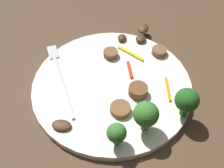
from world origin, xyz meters
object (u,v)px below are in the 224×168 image
Objects in this scene: broccoli_floret_2 at (187,101)px; pepper_strip_1 at (131,53)px; broccoli_floret_0 at (146,115)px; sausage_slice_2 at (159,51)px; mushroom_0 at (141,39)px; mushroom_1 at (61,125)px; broccoli_floret_1 at (117,133)px; mushroom_2 at (143,28)px; plate at (112,86)px; pepper_strip_2 at (130,70)px; fork at (59,73)px; pepper_strip_0 at (168,89)px; sausage_slice_3 at (120,109)px; sausage_slice_1 at (111,54)px; mushroom_3 at (122,38)px; sausage_slice_0 at (138,91)px.

pepper_strip_1 is at bearing 6.73° from broccoli_floret_2.
broccoli_floret_0 is 0.18m from sausage_slice_2.
mushroom_0 is 0.24m from mushroom_1.
broccoli_floret_1 reaches higher than mushroom_2.
plate is 0.05m from pepper_strip_2.
fork is 8.23× the size of mushroom_0.
pepper_strip_0 is 0.08m from pepper_strip_2.
sausage_slice_1 is at bearing -15.88° from sausage_slice_3.
fork is at bearing 83.15° from sausage_slice_2.
broccoli_floret_0 is 0.98× the size of pepper_strip_1.
broccoli_floret_2 is 1.98× the size of sausage_slice_1.
mushroom_0 is 0.03m from mushroom_2.
broccoli_floret_2 is at bearing -162.28° from pepper_strip_2.
pepper_strip_2 is at bearing -105.28° from fork.
sausage_slice_1 reaches higher than sausage_slice_3.
sausage_slice_1 is 0.18m from mushroom_1.
pepper_strip_0 is (-0.12, -0.06, -0.00)m from sausage_slice_1.
sausage_slice_1 is 0.13m from sausage_slice_3.
sausage_slice_1 is (0.17, -0.02, -0.03)m from broccoli_floret_0.
mushroom_1 is at bearing 122.99° from mushroom_0.
mushroom_3 is at bearing 61.95° from mushroom_0.
broccoli_floret_0 is at bearing 153.37° from mushroom_2.
broccoli_floret_0 is 1.72× the size of sausage_slice_3.
pepper_strip_2 is (0.08, -0.05, -0.00)m from sausage_slice_3.
mushroom_3 is at bearing 7.27° from pepper_strip_0.
mushroom_1 is at bearing 169.66° from fork.
pepper_strip_2 is (0.12, 0.04, -0.03)m from broccoli_floret_2.
broccoli_floret_2 is (0.01, -0.12, 0.01)m from broccoli_floret_1.
sausage_slice_1 reaches higher than mushroom_1.
sausage_slice_0 is 0.63× the size of pepper_strip_0.
broccoli_floret_1 is at bearing 93.09° from broccoli_floret_2.
sausage_slice_2 is 0.48× the size of pepper_strip_1.
mushroom_2 is 0.53× the size of pepper_strip_1.
sausage_slice_3 is at bearing -29.82° from broccoli_floret_1.
sausage_slice_0 reaches higher than mushroom_3.
mushroom_2 is 0.79× the size of pepper_strip_2.
sausage_slice_3 is (0.04, 0.09, -0.03)m from broccoli_floret_2.
sausage_slice_3 reaches higher than mushroom_1.
plate is at bearing 38.34° from broccoli_floret_2.
sausage_slice_2 is (0.04, -0.11, 0.01)m from plate.
fork is at bearing 104.39° from mushroom_2.
pepper_strip_1 is (0.10, 0.02, 0.00)m from pepper_strip_0.
mushroom_0 is (0.05, 0.02, -0.00)m from sausage_slice_2.
pepper_strip_0 is (0.00, -0.19, -0.00)m from mushroom_1.
fork is at bearing 56.01° from pepper_strip_0.
sausage_slice_0 reaches higher than mushroom_0.
pepper_strip_0 is at bearing -120.06° from fork.
broccoli_floret_0 reaches higher than mushroom_0.
sausage_slice_0 is 0.11m from sausage_slice_2.
plate is 5.45× the size of pepper_strip_0.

